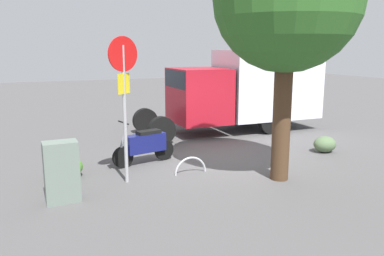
{
  "coord_description": "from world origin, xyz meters",
  "views": [
    {
      "loc": [
        4.85,
        9.46,
        3.01
      ],
      "look_at": [
        0.97,
        0.47,
        1.04
      ],
      "focal_mm": 36.7,
      "sensor_mm": 36.0,
      "label": 1
    }
  ],
  "objects_px": {
    "bike_rack_hoop": "(191,173)",
    "utility_cabinet": "(62,172)",
    "motorcycle": "(145,145)",
    "stop_sign": "(124,87)",
    "box_truck_near": "(245,87)"
  },
  "relations": [
    {
      "from": "box_truck_near",
      "to": "motorcycle",
      "type": "height_order",
      "value": "box_truck_near"
    },
    {
      "from": "bike_rack_hoop",
      "to": "utility_cabinet",
      "type": "bearing_deg",
      "value": 11.95
    },
    {
      "from": "utility_cabinet",
      "to": "bike_rack_hoop",
      "type": "bearing_deg",
      "value": -168.05
    },
    {
      "from": "utility_cabinet",
      "to": "motorcycle",
      "type": "bearing_deg",
      "value": -140.05
    },
    {
      "from": "motorcycle",
      "to": "stop_sign",
      "type": "distance_m",
      "value": 2.27
    },
    {
      "from": "box_truck_near",
      "to": "stop_sign",
      "type": "relative_size",
      "value": 2.07
    },
    {
      "from": "utility_cabinet",
      "to": "box_truck_near",
      "type": "bearing_deg",
      "value": -146.05
    },
    {
      "from": "box_truck_near",
      "to": "stop_sign",
      "type": "bearing_deg",
      "value": 37.09
    },
    {
      "from": "stop_sign",
      "to": "bike_rack_hoop",
      "type": "distance_m",
      "value": 2.71
    },
    {
      "from": "motorcycle",
      "to": "utility_cabinet",
      "type": "relative_size",
      "value": 1.45
    },
    {
      "from": "motorcycle",
      "to": "stop_sign",
      "type": "xyz_separation_m",
      "value": [
        0.83,
        1.29,
        1.67
      ]
    },
    {
      "from": "utility_cabinet",
      "to": "bike_rack_hoop",
      "type": "height_order",
      "value": "utility_cabinet"
    },
    {
      "from": "stop_sign",
      "to": "utility_cabinet",
      "type": "height_order",
      "value": "stop_sign"
    },
    {
      "from": "box_truck_near",
      "to": "motorcycle",
      "type": "relative_size",
      "value": 3.81
    },
    {
      "from": "motorcycle",
      "to": "box_truck_near",
      "type": "bearing_deg",
      "value": -162.17
    }
  ]
}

